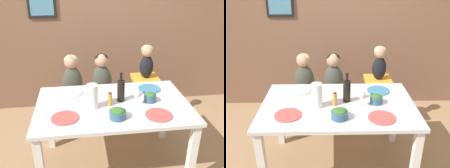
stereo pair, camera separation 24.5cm
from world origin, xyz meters
TOP-DOWN VIEW (x-y plane):
  - ground_plane at (0.00, 0.00)m, footprint 14.00×14.00m
  - wall_back at (-0.00, 1.47)m, footprint 10.00×0.09m
  - dining_table at (0.00, 0.00)m, footprint 1.50×0.94m
  - chair_far_left at (-0.41, 0.73)m, footprint 0.40×0.44m
  - chair_far_center at (-0.04, 0.73)m, footprint 0.40×0.44m
  - chair_right_highchair at (0.53, 0.73)m, footprint 0.34×0.37m
  - person_child_left at (-0.41, 0.73)m, footprint 0.25×0.18m
  - person_child_center at (-0.04, 0.73)m, footprint 0.25×0.18m
  - person_baby_right at (0.53, 0.74)m, footprint 0.18×0.15m
  - wine_bottle at (0.09, 0.05)m, footprint 0.08×0.08m
  - paper_towel_roll at (-0.20, -0.06)m, footprint 0.11×0.11m
  - wine_glass_near at (0.22, -0.06)m, footprint 0.07×0.07m
  - salad_bowl_large at (0.01, -0.27)m, footprint 0.15×0.15m
  - salad_bowl_small at (0.38, -0.00)m, footprint 0.12×0.12m
  - dinner_plate_front_left at (-0.46, -0.22)m, footprint 0.25×0.25m
  - dinner_plate_back_left at (-0.42, 0.28)m, footprint 0.25×0.25m
  - dinner_plate_back_right at (0.44, 0.27)m, footprint 0.25×0.25m
  - dinner_plate_front_right at (0.38, -0.28)m, footprint 0.25×0.25m
  - condiment_bottle_hot_sauce at (-0.03, -0.03)m, footprint 0.05×0.05m

SIDE VIEW (x-z plane):
  - ground_plane at x=0.00m, z-range 0.00..0.00m
  - chair_far_left at x=-0.41m, z-range 0.16..0.64m
  - chair_far_center at x=-0.04m, z-range 0.16..0.64m
  - chair_right_highchair at x=0.53m, z-range 0.20..0.91m
  - dining_table at x=0.00m, z-range 0.28..1.05m
  - person_child_left at x=-0.41m, z-range 0.48..1.06m
  - person_child_center at x=-0.04m, z-range 0.48..1.06m
  - dinner_plate_front_left at x=-0.46m, z-range 0.77..0.78m
  - dinner_plate_back_left at x=-0.42m, z-range 0.77..0.78m
  - dinner_plate_back_right at x=0.44m, z-range 0.77..0.78m
  - dinner_plate_front_right at x=0.38m, z-range 0.77..0.78m
  - salad_bowl_large at x=0.01m, z-range 0.77..0.86m
  - salad_bowl_small at x=0.38m, z-range 0.77..0.86m
  - condiment_bottle_hot_sauce at x=-0.03m, z-range 0.76..0.91m
  - wine_bottle at x=0.09m, z-range 0.73..1.04m
  - wine_glass_near at x=0.22m, z-range 0.80..0.97m
  - paper_towel_roll at x=-0.20m, z-range 0.77..1.01m
  - person_baby_right at x=0.53m, z-range 0.74..1.17m
  - wall_back at x=0.00m, z-range 0.00..2.70m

